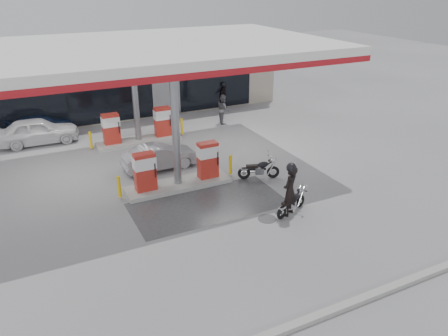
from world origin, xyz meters
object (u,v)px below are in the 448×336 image
object	(u,v)px
pump_island_near	(178,171)
main_motorcycle	(292,203)
biker_walking	(223,96)
attendant	(223,109)
hatchback_silver	(160,157)
parked_motorcycle	(259,170)
parked_car_left	(41,123)
pump_island_far	(138,130)
biker_main	(290,191)
sedan_white	(38,131)

from	to	relation	value
pump_island_near	main_motorcycle	xyz separation A→B (m)	(3.07, -3.98, -0.32)
main_motorcycle	biker_walking	distance (m)	14.33
pump_island_near	attendant	world-z (taller)	pump_island_near
main_motorcycle	hatchback_silver	bearing A→B (deg)	95.34
parked_motorcycle	parked_car_left	world-z (taller)	parked_car_left
hatchback_silver	attendant	bearing A→B (deg)	-51.65
pump_island_far	attendant	distance (m)	5.68
parked_motorcycle	biker_walking	xyz separation A→B (m)	(3.44, 10.61, 0.42)
parked_motorcycle	parked_car_left	bearing A→B (deg)	147.78
attendant	main_motorcycle	bearing A→B (deg)	-179.40
biker_main	pump_island_far	bearing A→B (deg)	-105.38
main_motorcycle	biker_main	bearing A→B (deg)	-178.99
hatchback_silver	parked_car_left	distance (m)	8.98
pump_island_near	sedan_white	distance (m)	9.52
attendant	parked_car_left	xyz separation A→B (m)	(-10.08, 3.00, -0.34)
pump_island_near	parked_motorcycle	distance (m)	3.63
parked_motorcycle	parked_car_left	size ratio (longest dim) A/B	0.48
main_motorcycle	parked_motorcycle	bearing A→B (deg)	60.43
pump_island_near	biker_walking	xyz separation A→B (m)	(6.97, 9.80, 0.14)
main_motorcycle	sedan_white	xyz separation A→B (m)	(-7.90, 12.18, 0.31)
sedan_white	hatchback_silver	bearing A→B (deg)	-139.87
main_motorcycle	hatchback_silver	size ratio (longest dim) A/B	0.48
pump_island_near	biker_main	size ratio (longest dim) A/B	2.59
pump_island_near	biker_walking	size ratio (longest dim) A/B	3.04
biker_main	hatchback_silver	bearing A→B (deg)	-96.26
sedan_white	attendant	xyz separation A→B (m)	(10.41, -1.20, 0.18)
sedan_white	hatchback_silver	xyz separation A→B (m)	(4.78, -6.00, -0.13)
biker_main	sedan_white	xyz separation A→B (m)	(-7.73, 12.25, -0.29)
biker_main	attendant	bearing A→B (deg)	-135.12
pump_island_far	parked_car_left	size ratio (longest dim) A/B	1.37
parked_car_left	biker_walking	distance (m)	11.47
parked_car_left	pump_island_near	bearing A→B (deg)	-174.25
pump_island_far	biker_walking	size ratio (longest dim) A/B	3.04
attendant	biker_walking	size ratio (longest dim) A/B	1.04
parked_motorcycle	attendant	world-z (taller)	attendant
parked_motorcycle	sedan_white	distance (m)	12.29
pump_island_far	parked_motorcycle	xyz separation A→B (m)	(3.53, -6.81, -0.28)
biker_main	parked_car_left	world-z (taller)	biker_main
attendant	hatchback_silver	size ratio (longest dim) A/B	0.51
pump_island_far	hatchback_silver	bearing A→B (deg)	-90.69
pump_island_far	parked_motorcycle	size ratio (longest dim) A/B	2.87
pump_island_near	biker_walking	world-z (taller)	pump_island_near
pump_island_near	sedan_white	world-z (taller)	pump_island_near
biker_walking	sedan_white	bearing A→B (deg)	150.51
pump_island_near	biker_walking	distance (m)	12.02
pump_island_far	hatchback_silver	distance (m)	3.80
sedan_white	parked_car_left	xyz separation A→B (m)	(0.33, 1.80, -0.16)
main_motorcycle	hatchback_silver	xyz separation A→B (m)	(-3.12, 6.18, 0.18)
biker_main	parked_motorcycle	distance (m)	3.35
main_motorcycle	biker_main	distance (m)	0.63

